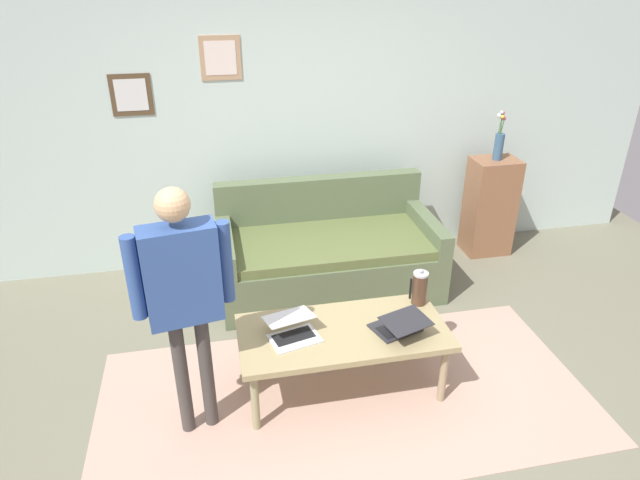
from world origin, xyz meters
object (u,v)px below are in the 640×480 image
at_px(couch, 327,255).
at_px(laptop_center, 399,325).
at_px(side_shelf, 490,207).
at_px(person_standing, 183,286).
at_px(coffee_table, 343,336).
at_px(flower_vase, 499,142).
at_px(french_press, 420,288).
at_px(laptop_left, 293,331).

bearing_deg(couch, laptop_center, 96.46).
height_order(side_shelf, person_standing, person_standing).
relative_size(coffee_table, flower_vase, 2.95).
distance_m(side_shelf, flower_vase, 0.63).
height_order(laptop_center, side_shelf, side_shelf).
distance_m(couch, french_press, 1.21).
distance_m(coffee_table, laptop_left, 0.34).
xyz_separation_m(couch, person_standing, (1.12, 1.46, 0.70)).
relative_size(laptop_left, side_shelf, 0.39).
xyz_separation_m(coffee_table, french_press, (-0.58, -0.20, 0.17)).
bearing_deg(coffee_table, person_standing, 9.47).
relative_size(laptop_left, person_standing, 0.23).
distance_m(couch, coffee_table, 1.32).
distance_m(laptop_center, side_shelf, 2.28).
xyz_separation_m(coffee_table, laptop_left, (0.33, 0.00, 0.09)).
relative_size(coffee_table, side_shelf, 1.42).
bearing_deg(couch, french_press, 109.75).
bearing_deg(flower_vase, laptop_left, 37.11).
bearing_deg(flower_vase, coffee_table, 41.67).
distance_m(french_press, side_shelf, 1.91).
relative_size(side_shelf, flower_vase, 2.07).
relative_size(coffee_table, french_press, 4.98).
bearing_deg(french_press, coffee_table, 19.00).
height_order(couch, flower_vase, flower_vase).
bearing_deg(laptop_center, person_standing, 3.30).
height_order(coffee_table, laptop_left, laptop_left).
xyz_separation_m(couch, coffee_table, (0.18, 1.31, 0.12)).
relative_size(couch, side_shelf, 1.96).
xyz_separation_m(side_shelf, person_standing, (2.78, 1.79, 0.54)).
bearing_deg(side_shelf, laptop_center, 48.88).
bearing_deg(side_shelf, flower_vase, -61.08).
bearing_deg(person_standing, french_press, -166.80).
xyz_separation_m(couch, side_shelf, (-1.66, -0.33, 0.17)).
bearing_deg(coffee_table, french_press, -161.00).
relative_size(laptop_left, laptop_center, 0.92).
distance_m(coffee_table, side_shelf, 2.46).
bearing_deg(laptop_left, laptop_center, 173.05).
relative_size(flower_vase, person_standing, 0.29).
bearing_deg(coffee_table, flower_vase, -138.33).
height_order(laptop_left, french_press, french_press).
relative_size(laptop_center, flower_vase, 0.87).
relative_size(french_press, flower_vase, 0.59).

